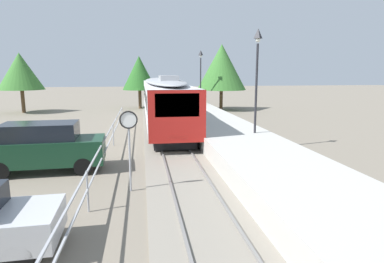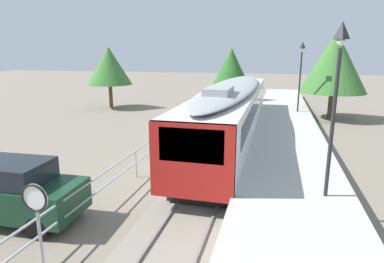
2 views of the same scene
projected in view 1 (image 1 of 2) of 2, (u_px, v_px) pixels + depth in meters
ground_plane at (120, 142)px, 19.40m from camera, size 160.00×160.00×0.00m
track_rails at (170, 140)px, 19.84m from camera, size 3.20×60.00×0.14m
commuter_train at (164, 98)px, 25.08m from camera, size 2.82×19.82×3.74m
station_platform at (223, 131)px, 20.25m from camera, size 3.90×60.00×0.90m
platform_lamp_mid_platform at (257, 61)px, 16.65m from camera, size 0.34×0.34×5.35m
platform_lamp_far_end at (201, 67)px, 32.43m from camera, size 0.34×0.34×5.35m
speed_limit_sign at (129, 131)px, 10.93m from camera, size 0.61×0.10×2.81m
carpark_fence at (87, 182)px, 9.46m from camera, size 0.06×36.06×1.25m
parked_suv_dark_green at (45, 146)px, 13.38m from camera, size 4.68×2.10×2.04m
tree_behind_carpark at (222, 67)px, 35.19m from camera, size 5.33×5.33×7.08m
tree_behind_station_far at (20, 71)px, 32.78m from camera, size 4.44×4.44×6.04m
tree_distant_left at (139, 73)px, 36.80m from camera, size 3.82×3.82×5.91m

